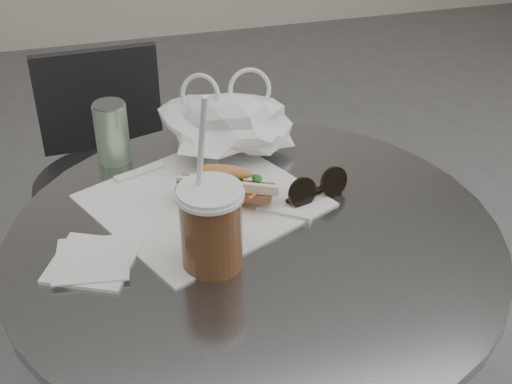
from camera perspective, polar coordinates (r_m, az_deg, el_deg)
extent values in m
cylinder|color=slate|center=(1.09, -0.13, -3.88)|extent=(0.76, 0.76, 0.02)
cylinder|color=#2B2B2E|center=(2.03, -9.86, -10.18)|extent=(0.35, 0.35, 0.02)
cylinder|color=#2B2B2E|center=(1.89, -10.49, -5.33)|extent=(0.06, 0.06, 0.46)
cylinder|color=#2B2B2E|center=(1.76, -11.23, 0.53)|extent=(0.39, 0.39, 0.02)
cube|color=#2B2B2E|center=(1.85, -12.46, 7.21)|extent=(0.31, 0.04, 0.27)
cube|color=white|center=(1.16, -4.26, -0.67)|extent=(0.42, 0.41, 0.00)
ellipsoid|color=#C5804A|center=(1.15, -2.45, -0.37)|extent=(0.20, 0.14, 0.02)
cube|color=brown|center=(1.14, -2.47, 0.28)|extent=(0.16, 0.11, 0.01)
ellipsoid|color=#C5804A|center=(1.14, -2.58, 1.39)|extent=(0.20, 0.14, 0.03)
cylinder|color=brown|center=(1.00, -3.59, -3.13)|extent=(0.09, 0.09, 0.12)
cylinder|color=white|center=(0.96, -3.72, -0.04)|extent=(0.10, 0.10, 0.01)
cylinder|color=white|center=(0.94, -4.49, 2.33)|extent=(0.02, 0.06, 0.22)
cylinder|color=black|center=(1.14, 3.72, -0.07)|extent=(0.05, 0.03, 0.05)
cylinder|color=black|center=(1.17, 6.24, 0.80)|extent=(0.05, 0.03, 0.05)
cube|color=black|center=(1.16, 4.99, 0.13)|extent=(0.02, 0.01, 0.00)
cube|color=white|center=(1.06, -12.92, -5.45)|extent=(0.16, 0.16, 0.01)
cube|color=white|center=(1.06, -12.95, -5.27)|extent=(0.12, 0.12, 0.00)
cylinder|color=#63AB6D|center=(1.27, -11.45, 4.63)|extent=(0.06, 0.06, 0.11)
cylinder|color=slate|center=(1.25, -11.73, 6.87)|extent=(0.05, 0.05, 0.00)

